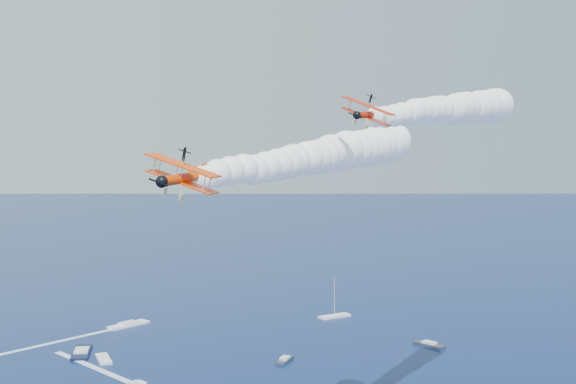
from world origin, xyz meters
name	(u,v)px	position (x,y,z in m)	size (l,w,h in m)	color
biplane_lead	(367,115)	(19.05, 19.67, 59.97)	(6.89, 7.73, 4.65)	red
biplane_trail	(183,178)	(-11.41, 8.80, 52.07)	(7.86, 8.81, 5.31)	#F73F05
smoke_trail_lead	(448,109)	(45.72, 34.05, 62.28)	(54.83, 32.68, 11.39)	white
smoke_trail_trail	(319,156)	(14.36, 24.74, 54.38)	(53.20, 35.49, 11.39)	white
spectator_boats	(69,377)	(-2.77, 114.65, 0.35)	(181.19, 174.99, 0.70)	white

